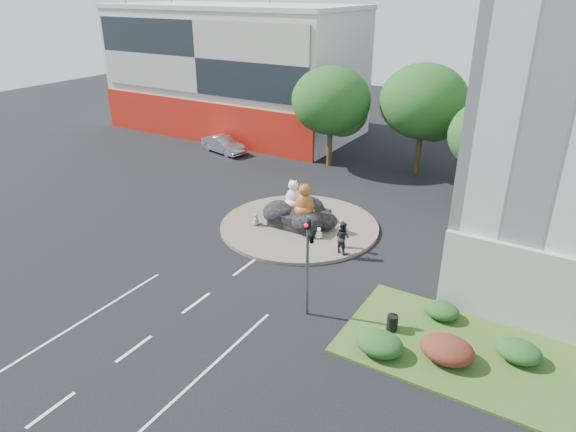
# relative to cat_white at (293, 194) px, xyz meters

# --- Properties ---
(ground) EXTENTS (120.00, 120.00, 0.00)m
(ground) POSITION_rel_cat_white_xyz_m (0.64, -10.33, -2.06)
(ground) COLOR black
(ground) RESTS_ON ground
(roundabout_island) EXTENTS (10.00, 10.00, 0.20)m
(roundabout_island) POSITION_rel_cat_white_xyz_m (0.64, -0.33, -1.96)
(roundabout_island) COLOR brown
(roundabout_island) RESTS_ON ground
(rock_plinth) EXTENTS (3.20, 2.60, 0.90)m
(rock_plinth) POSITION_rel_cat_white_xyz_m (0.64, -0.33, -1.41)
(rock_plinth) COLOR black
(rock_plinth) RESTS_ON roundabout_island
(shophouse_block) EXTENTS (25.20, 12.30, 17.40)m
(shophouse_block) POSITION_rel_cat_white_xyz_m (-17.36, 17.59, 4.13)
(shophouse_block) COLOR #BCB8AA
(shophouse_block) RESTS_ON ground
(grass_verge) EXTENTS (10.00, 6.00, 0.12)m
(grass_verge) POSITION_rel_cat_white_xyz_m (12.64, -7.33, -2.00)
(grass_verge) COLOR #2E4D19
(grass_verge) RESTS_ON ground
(tree_left) EXTENTS (6.46, 6.46, 8.27)m
(tree_left) POSITION_rel_cat_white_xyz_m (-3.29, 11.74, 3.19)
(tree_left) COLOR #382314
(tree_left) RESTS_ON ground
(tree_mid) EXTENTS (6.84, 6.84, 8.76)m
(tree_mid) POSITION_rel_cat_white_xyz_m (3.71, 13.74, 3.50)
(tree_mid) COLOR #382314
(tree_mid) RESTS_ON ground
(tree_right) EXTENTS (5.70, 5.70, 7.30)m
(tree_right) POSITION_rel_cat_white_xyz_m (9.71, 9.74, 2.57)
(tree_right) COLOR #382314
(tree_right) RESTS_ON ground
(hedge_near_green) EXTENTS (2.00, 1.60, 0.90)m
(hedge_near_green) POSITION_rel_cat_white_xyz_m (9.64, -9.33, -1.49)
(hedge_near_green) COLOR #133E17
(hedge_near_green) RESTS_ON grass_verge
(hedge_red) EXTENTS (2.20, 1.76, 0.99)m
(hedge_red) POSITION_rel_cat_white_xyz_m (12.14, -8.33, -1.44)
(hedge_red) COLOR #452012
(hedge_red) RESTS_ON grass_verge
(hedge_mid_green) EXTENTS (1.80, 1.44, 0.81)m
(hedge_mid_green) POSITION_rel_cat_white_xyz_m (14.64, -6.83, -1.53)
(hedge_mid_green) COLOR #133E17
(hedge_mid_green) RESTS_ON grass_verge
(hedge_back_green) EXTENTS (1.60, 1.28, 0.72)m
(hedge_back_green) POSITION_rel_cat_white_xyz_m (11.14, -5.53, -1.58)
(hedge_back_green) COLOR #133E17
(hedge_back_green) RESTS_ON grass_verge
(traffic_light) EXTENTS (0.44, 1.24, 5.00)m
(traffic_light) POSITION_rel_cat_white_xyz_m (5.74, -8.33, 1.56)
(traffic_light) COLOR #595B60
(traffic_light) RESTS_ON ground
(street_lamp) EXTENTS (2.34, 0.22, 8.06)m
(street_lamp) POSITION_rel_cat_white_xyz_m (13.46, -2.33, 2.50)
(street_lamp) COLOR #595B60
(street_lamp) RESTS_ON ground
(cat_white) EXTENTS (1.27, 1.14, 1.91)m
(cat_white) POSITION_rel_cat_white_xyz_m (0.00, 0.00, 0.00)
(cat_white) COLOR silver
(cat_white) RESTS_ON rock_plinth
(cat_tabby) EXTENTS (1.64, 1.55, 2.14)m
(cat_tabby) POSITION_rel_cat_white_xyz_m (1.19, -0.67, 0.11)
(cat_tabby) COLOR #C05928
(cat_tabby) RESTS_ON rock_plinth
(kitten_calico) EXTENTS (0.64, 0.62, 0.80)m
(kitten_calico) POSITION_rel_cat_white_xyz_m (-1.67, -1.80, -1.45)
(kitten_calico) COLOR silver
(kitten_calico) RESTS_ON roundabout_island
(kitten_white) EXTENTS (0.55, 0.52, 0.72)m
(kitten_white) POSITION_rel_cat_white_xyz_m (2.60, -1.40, -1.50)
(kitten_white) COLOR silver
(kitten_white) RESTS_ON roundabout_island
(pedestrian_pink) EXTENTS (0.76, 0.66, 1.76)m
(pedestrian_pink) POSITION_rel_cat_white_xyz_m (4.17, -1.70, -0.97)
(pedestrian_pink) COLOR tan
(pedestrian_pink) RESTS_ON roundabout_island
(pedestrian_dark) EXTENTS (1.10, 0.97, 1.90)m
(pedestrian_dark) POSITION_rel_cat_white_xyz_m (4.57, -2.33, -0.90)
(pedestrian_dark) COLOR #21222A
(pedestrian_dark) RESTS_ON roundabout_island
(parked_car) EXTENTS (4.89, 2.59, 1.53)m
(parked_car) POSITION_rel_cat_white_xyz_m (-13.28, 9.90, -1.29)
(parked_car) COLOR #A3A4AA
(parked_car) RESTS_ON ground
(litter_bin) EXTENTS (0.58, 0.58, 0.73)m
(litter_bin) POSITION_rel_cat_white_xyz_m (9.54, -7.59, -1.57)
(litter_bin) COLOR black
(litter_bin) RESTS_ON grass_verge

